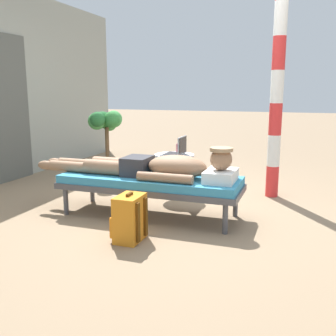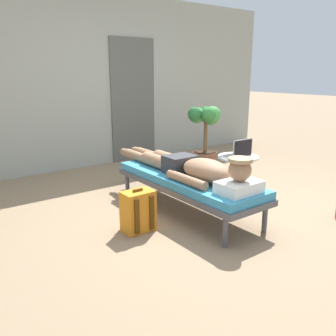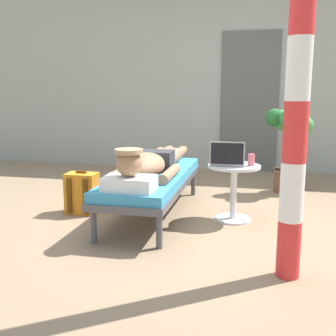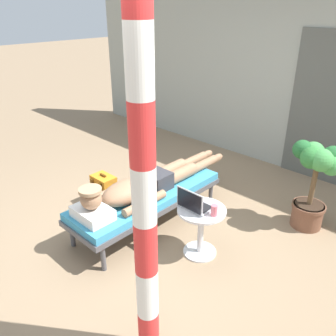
{
  "view_description": "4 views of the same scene",
  "coord_description": "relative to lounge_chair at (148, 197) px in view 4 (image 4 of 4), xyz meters",
  "views": [
    {
      "loc": [
        -3.85,
        -1.3,
        1.28
      ],
      "look_at": [
        -0.01,
        0.06,
        0.46
      ],
      "focal_mm": 41.7,
      "sensor_mm": 36.0,
      "label": 1
    },
    {
      "loc": [
        -2.64,
        -2.69,
        1.49
      ],
      "look_at": [
        -0.49,
        0.2,
        0.53
      ],
      "focal_mm": 38.55,
      "sensor_mm": 36.0,
      "label": 2
    },
    {
      "loc": [
        0.72,
        -3.55,
        1.19
      ],
      "look_at": [
        -0.07,
        0.05,
        0.49
      ],
      "focal_mm": 43.62,
      "sensor_mm": 36.0,
      "label": 3
    },
    {
      "loc": [
        2.25,
        -2.12,
        2.33
      ],
      "look_at": [
        -0.2,
        0.46,
        0.62
      ],
      "focal_mm": 36.96,
      "sensor_mm": 36.0,
      "label": 4
    }
  ],
  "objects": [
    {
      "name": "drink_glass",
      "position": [
        0.92,
        -0.01,
        0.23
      ],
      "size": [
        0.06,
        0.06,
        0.11
      ],
      "primitive_type": "cylinder",
      "color": "#D86672",
      "rests_on": "side_table"
    },
    {
      "name": "porch_post",
      "position": [
        1.19,
        -1.12,
        0.97
      ],
      "size": [
        0.15,
        0.15,
        2.64
      ],
      "color": "red",
      "rests_on": "ground"
    },
    {
      "name": "house_wall_back",
      "position": [
        -0.0,
        2.59,
        1.0
      ],
      "size": [
        7.6,
        0.2,
        2.7
      ],
      "primitive_type": "cube",
      "color": "#999E93",
      "rests_on": "ground"
    },
    {
      "name": "house_door_panel",
      "position": [
        0.84,
        2.48,
        0.67
      ],
      "size": [
        0.84,
        0.03,
        2.04
      ],
      "primitive_type": "cube",
      "color": "#545651",
      "rests_on": "ground"
    },
    {
      "name": "backpack",
      "position": [
        -0.69,
        -0.09,
        -0.15
      ],
      "size": [
        0.3,
        0.26,
        0.42
      ],
      "color": "orange",
      "rests_on": "ground"
    },
    {
      "name": "ground_plane",
      "position": [
        0.25,
        -0.17,
        -0.35
      ],
      "size": [
        40.0,
        40.0,
        0.0
      ],
      "primitive_type": "plane",
      "color": "#8C7256"
    },
    {
      "name": "lounge_chair",
      "position": [
        0.0,
        0.0,
        0.0
      ],
      "size": [
        0.63,
        1.88,
        0.42
      ],
      "color": "#4C4C51",
      "rests_on": "ground"
    },
    {
      "name": "potted_plant",
      "position": [
        1.36,
        1.23,
        0.28
      ],
      "size": [
        0.55,
        0.46,
        0.99
      ],
      "color": "brown",
      "rests_on": "ground"
    },
    {
      "name": "person_reclining",
      "position": [
        0.0,
        -0.06,
        0.17
      ],
      "size": [
        0.53,
        2.17,
        0.33
      ],
      "color": "white",
      "rests_on": "lounge_chair"
    },
    {
      "name": "laptop",
      "position": [
        0.71,
        -0.05,
        0.24
      ],
      "size": [
        0.31,
        0.24,
        0.23
      ],
      "color": "#A5A8AD",
      "rests_on": "side_table"
    },
    {
      "name": "side_table",
      "position": [
        0.77,
        -0.0,
        0.01
      ],
      "size": [
        0.48,
        0.48,
        0.52
      ],
      "color": "silver",
      "rests_on": "ground"
    }
  ]
}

